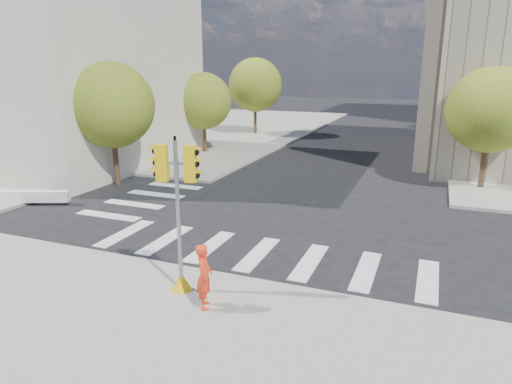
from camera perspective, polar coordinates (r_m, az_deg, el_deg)
ground at (r=17.23m, az=2.96°, el=-5.37°), size 160.00×160.00×0.00m
sidewalk_far_left at (r=48.69m, az=-9.76°, el=8.02°), size 28.00×40.00×0.15m
classical_building at (r=34.24m, az=-26.47°, el=14.39°), size 19.00×15.00×12.70m
tree_lw_near at (r=24.87m, az=-17.63°, el=10.29°), size 4.40×4.40×6.41m
tree_lw_mid at (r=33.26m, az=-6.59°, el=11.23°), size 4.00×4.00×5.77m
tree_lw_far at (r=42.30m, az=-0.10°, el=13.24°), size 4.80×4.80×6.95m
tree_re_near at (r=25.49m, az=27.27°, el=9.09°), size 4.20×4.20×6.16m
tree_re_mid at (r=37.41m, az=25.74°, el=11.20°), size 4.60×4.60×6.66m
tree_re_far at (r=49.40m, az=24.84°, el=11.38°), size 4.00×4.00×5.88m
lamp_near at (r=29.48m, az=27.70°, el=10.70°), size 0.35×0.18×8.11m
lamp_far at (r=43.42m, az=25.97°, el=11.85°), size 0.35×0.18×8.11m
traffic_signal at (r=12.33m, az=-9.60°, el=-4.51°), size 1.08×0.56×4.27m
photographer at (r=11.74m, az=-6.50°, el=-10.41°), size 0.64×0.74×1.71m
planter_wall at (r=23.76m, az=-29.11°, el=-0.49°), size 5.70×2.65×0.50m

